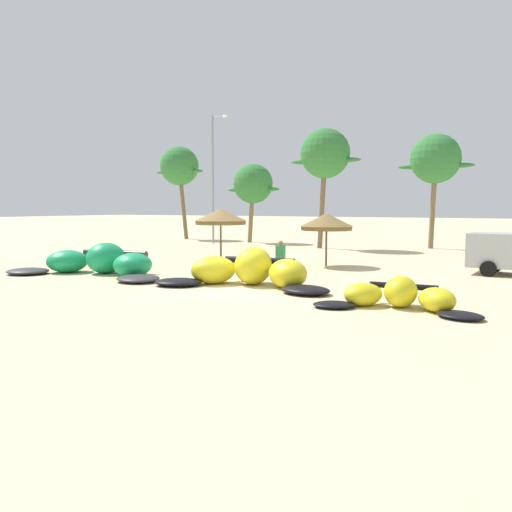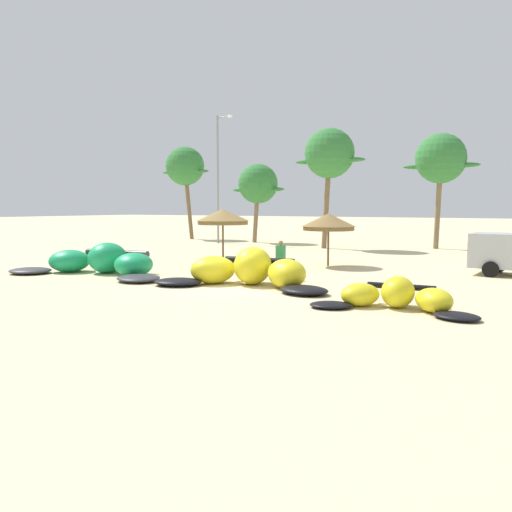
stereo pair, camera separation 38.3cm
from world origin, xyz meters
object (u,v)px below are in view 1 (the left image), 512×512
at_px(palm_leftmost, 179,167).
at_px(kite_left, 250,271).
at_px(kite_far_left, 99,262).
at_px(kite_left_of_center, 399,296).
at_px(beach_umbrella_near_van, 221,217).
at_px(palm_left, 253,184).
at_px(palm_center_left, 435,160).
at_px(person_near_kites, 280,260).
at_px(beach_umbrella_middle, 327,222).
at_px(palm_left_of_gap, 325,154).
at_px(lamppost_west, 214,174).

bearing_deg(palm_leftmost, kite_left, -47.36).
relative_size(kite_far_left, kite_left_of_center, 1.64).
bearing_deg(kite_far_left, kite_left_of_center, -5.40).
height_order(beach_umbrella_near_van, palm_left, palm_left).
distance_m(kite_left, palm_center_left, 22.73).
relative_size(person_near_kites, palm_left, 0.25).
xyz_separation_m(beach_umbrella_middle, palm_left, (-11.90, 13.39, 2.62)).
height_order(person_near_kites, palm_left_of_gap, palm_left_of_gap).
xyz_separation_m(beach_umbrella_near_van, palm_leftmost, (-15.05, 16.06, 4.22)).
height_order(kite_left_of_center, lamppost_west, lamppost_west).
distance_m(kite_left, palm_leftmost, 30.46).
bearing_deg(beach_umbrella_near_van, kite_left_of_center, -33.94).
xyz_separation_m(kite_left_of_center, beach_umbrella_near_van, (-11.24, 7.56, 2.12)).
xyz_separation_m(beach_umbrella_near_van, person_near_kites, (5.39, -3.73, -1.66)).
height_order(kite_left_of_center, person_near_kites, person_near_kites).
relative_size(kite_far_left, beach_umbrella_middle, 3.05).
height_order(beach_umbrella_middle, palm_leftmost, palm_leftmost).
bearing_deg(kite_left_of_center, palm_left_of_gap, 117.56).
bearing_deg(lamppost_west, kite_left_of_center, -45.14).
bearing_deg(palm_left_of_gap, palm_center_left, 28.28).
bearing_deg(palm_center_left, beach_umbrella_near_van, -116.10).
xyz_separation_m(kite_left, kite_left_of_center, (6.07, -1.68, -0.20)).
distance_m(beach_umbrella_middle, palm_center_left, 15.02).
xyz_separation_m(person_near_kites, palm_leftmost, (-20.43, 19.79, 5.88)).
bearing_deg(palm_left, kite_far_left, -78.61).
distance_m(beach_umbrella_near_van, lamppost_west, 15.94).
relative_size(kite_far_left, beach_umbrella_near_van, 2.85).
xyz_separation_m(kite_left, person_near_kites, (0.23, 2.16, 0.26)).
distance_m(beach_umbrella_middle, lamppost_west, 18.35).
distance_m(kite_far_left, palm_leftmost, 26.43).
bearing_deg(kite_left, beach_umbrella_middle, 89.35).
height_order(kite_left, palm_leftmost, palm_leftmost).
height_order(palm_center_left, lamppost_west, lamppost_west).
xyz_separation_m(kite_left_of_center, beach_umbrella_middle, (-5.99, 9.28, 1.89)).
relative_size(beach_umbrella_near_van, person_near_kites, 1.78).
relative_size(person_near_kites, palm_leftmost, 0.19).
xyz_separation_m(beach_umbrella_near_van, palm_center_left, (7.81, 15.94, 3.86)).
distance_m(palm_leftmost, palm_left, 8.65).
height_order(kite_left, palm_left_of_gap, palm_left_of_gap).
bearing_deg(palm_center_left, palm_left, -176.70).
distance_m(beach_umbrella_near_van, palm_left, 16.68).
bearing_deg(kite_left, palm_center_left, 83.08).
relative_size(kite_left_of_center, beach_umbrella_near_van, 1.74).
bearing_deg(kite_left, palm_leftmost, 132.64).
bearing_deg(palm_leftmost, palm_center_left, -0.30).
distance_m(kite_left, beach_umbrella_near_van, 8.06).
bearing_deg(kite_far_left, palm_center_left, 65.44).
bearing_deg(beach_umbrella_middle, lamppost_west, 142.18).
xyz_separation_m(kite_left_of_center, palm_leftmost, (-26.28, 23.62, 6.34)).
height_order(kite_left_of_center, palm_center_left, palm_center_left).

